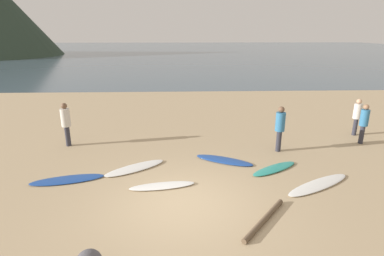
{
  "coord_description": "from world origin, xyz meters",
  "views": [
    {
      "loc": [
        -0.02,
        -7.23,
        4.38
      ],
      "look_at": [
        0.46,
        4.79,
        0.6
      ],
      "focal_mm": 29.09,
      "sensor_mm": 36.0,
      "label": 1
    }
  ],
  "objects_px": {
    "surfboard_4": "(274,169)",
    "person_3": "(364,121)",
    "surfboard_2": "(162,186)",
    "person_2": "(66,121)",
    "surfboard_5": "(319,185)",
    "person_1": "(280,125)",
    "surfboard_1": "(135,168)",
    "driftwood_log": "(264,219)",
    "surfboard_0": "(67,180)",
    "person_0": "(357,114)",
    "surfboard_3": "(224,160)"
  },
  "relations": [
    {
      "from": "person_3",
      "to": "surfboard_2",
      "type": "bearing_deg",
      "value": 51.67
    },
    {
      "from": "surfboard_4",
      "to": "person_0",
      "type": "distance_m",
      "value": 5.73
    },
    {
      "from": "person_2",
      "to": "driftwood_log",
      "type": "relative_size",
      "value": 0.84
    },
    {
      "from": "person_2",
      "to": "person_1",
      "type": "bearing_deg",
      "value": 53.54
    },
    {
      "from": "person_1",
      "to": "surfboard_1",
      "type": "bearing_deg",
      "value": 101.91
    },
    {
      "from": "surfboard_2",
      "to": "person_2",
      "type": "relative_size",
      "value": 1.11
    },
    {
      "from": "surfboard_2",
      "to": "driftwood_log",
      "type": "distance_m",
      "value": 3.12
    },
    {
      "from": "surfboard_4",
      "to": "person_3",
      "type": "bearing_deg",
      "value": -3.06
    },
    {
      "from": "surfboard_3",
      "to": "person_3",
      "type": "relative_size",
      "value": 1.28
    },
    {
      "from": "surfboard_1",
      "to": "surfboard_4",
      "type": "relative_size",
      "value": 1.11
    },
    {
      "from": "surfboard_0",
      "to": "driftwood_log",
      "type": "relative_size",
      "value": 1.05
    },
    {
      "from": "surfboard_1",
      "to": "driftwood_log",
      "type": "relative_size",
      "value": 1.03
    },
    {
      "from": "surfboard_1",
      "to": "surfboard_2",
      "type": "distance_m",
      "value": 1.61
    },
    {
      "from": "driftwood_log",
      "to": "surfboard_0",
      "type": "bearing_deg",
      "value": 156.62
    },
    {
      "from": "person_0",
      "to": "driftwood_log",
      "type": "relative_size",
      "value": 0.78
    },
    {
      "from": "person_1",
      "to": "person_3",
      "type": "distance_m",
      "value": 3.67
    },
    {
      "from": "surfboard_2",
      "to": "surfboard_4",
      "type": "height_order",
      "value": "same"
    },
    {
      "from": "surfboard_0",
      "to": "surfboard_3",
      "type": "distance_m",
      "value": 5.15
    },
    {
      "from": "surfboard_2",
      "to": "surfboard_5",
      "type": "relative_size",
      "value": 0.76
    },
    {
      "from": "surfboard_1",
      "to": "surfboard_3",
      "type": "height_order",
      "value": "same"
    },
    {
      "from": "surfboard_2",
      "to": "driftwood_log",
      "type": "xyz_separation_m",
      "value": [
        2.53,
        -1.83,
        0.02
      ]
    },
    {
      "from": "surfboard_2",
      "to": "person_3",
      "type": "distance_m",
      "value": 8.6
    },
    {
      "from": "surfboard_2",
      "to": "surfboard_4",
      "type": "relative_size",
      "value": 1.0
    },
    {
      "from": "surfboard_2",
      "to": "person_3",
      "type": "bearing_deg",
      "value": 14.03
    },
    {
      "from": "driftwood_log",
      "to": "surfboard_2",
      "type": "bearing_deg",
      "value": 144.14
    },
    {
      "from": "surfboard_1",
      "to": "person_3",
      "type": "xyz_separation_m",
      "value": [
        8.82,
        2.1,
        0.92
      ]
    },
    {
      "from": "surfboard_0",
      "to": "person_2",
      "type": "bearing_deg",
      "value": 94.4
    },
    {
      "from": "surfboard_2",
      "to": "surfboard_3",
      "type": "xyz_separation_m",
      "value": [
        2.07,
        1.81,
        -0.0
      ]
    },
    {
      "from": "person_0",
      "to": "person_3",
      "type": "height_order",
      "value": "person_3"
    },
    {
      "from": "surfboard_0",
      "to": "driftwood_log",
      "type": "xyz_separation_m",
      "value": [
        5.45,
        -2.36,
        0.03
      ]
    },
    {
      "from": "surfboard_5",
      "to": "person_1",
      "type": "relative_size",
      "value": 1.46
    },
    {
      "from": "surfboard_1",
      "to": "driftwood_log",
      "type": "distance_m",
      "value": 4.68
    },
    {
      "from": "surfboard_2",
      "to": "person_2",
      "type": "bearing_deg",
      "value": 128.04
    },
    {
      "from": "surfboard_2",
      "to": "surfboard_4",
      "type": "xyz_separation_m",
      "value": [
        3.64,
        1.05,
        0.0
      ]
    },
    {
      "from": "surfboard_2",
      "to": "surfboard_5",
      "type": "distance_m",
      "value": 4.61
    },
    {
      "from": "surfboard_4",
      "to": "person_2",
      "type": "distance_m",
      "value": 8.01
    },
    {
      "from": "surfboard_1",
      "to": "person_0",
      "type": "bearing_deg",
      "value": -15.33
    },
    {
      "from": "surfboard_3",
      "to": "person_1",
      "type": "relative_size",
      "value": 1.19
    },
    {
      "from": "driftwood_log",
      "to": "person_0",
      "type": "bearing_deg",
      "value": 48.06
    },
    {
      "from": "person_3",
      "to": "person_2",
      "type": "bearing_deg",
      "value": 27.35
    },
    {
      "from": "surfboard_0",
      "to": "surfboard_4",
      "type": "distance_m",
      "value": 6.58
    },
    {
      "from": "surfboard_1",
      "to": "person_1",
      "type": "xyz_separation_m",
      "value": [
        5.21,
        1.4,
        0.99
      ]
    },
    {
      "from": "surfboard_1",
      "to": "person_1",
      "type": "relative_size",
      "value": 1.22
    },
    {
      "from": "surfboard_3",
      "to": "surfboard_5",
      "type": "bearing_deg",
      "value": -9.44
    },
    {
      "from": "surfboard_4",
      "to": "surfboard_5",
      "type": "xyz_separation_m",
      "value": [
        0.98,
        -1.15,
        -0.0
      ]
    },
    {
      "from": "person_2",
      "to": "surfboard_2",
      "type": "bearing_deg",
      "value": 17.19
    },
    {
      "from": "surfboard_0",
      "to": "surfboard_2",
      "type": "distance_m",
      "value": 2.97
    },
    {
      "from": "surfboard_4",
      "to": "person_1",
      "type": "distance_m",
      "value": 2.01
    },
    {
      "from": "surfboard_1",
      "to": "person_2",
      "type": "relative_size",
      "value": 1.23
    },
    {
      "from": "surfboard_5",
      "to": "person_2",
      "type": "xyz_separation_m",
      "value": [
        -8.51,
        3.69,
        0.99
      ]
    }
  ]
}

